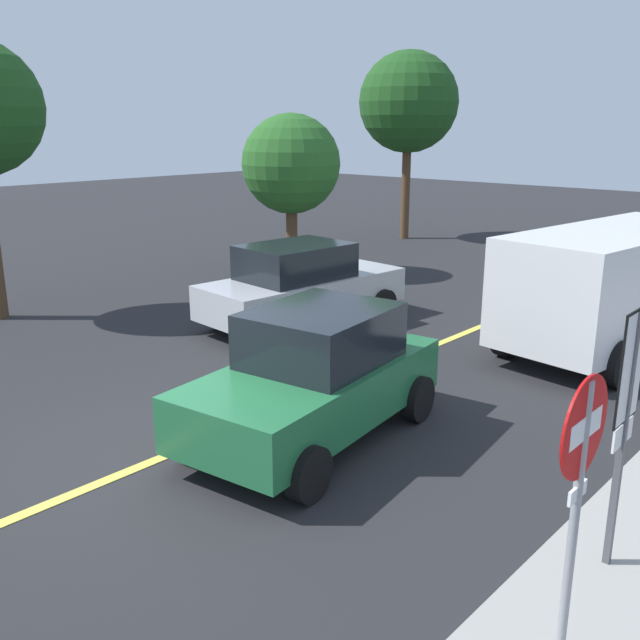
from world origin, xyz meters
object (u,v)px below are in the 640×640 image
Objects in this scene: stop_sign at (579,475)px; car_silver_mid_road at (301,285)px; speed_limit_sign at (627,396)px; car_green_far_lane at (315,376)px; white_van at (616,281)px; tree_right_verge at (291,165)px; tree_left_verge at (408,103)px.

stop_sign reaches higher than car_silver_mid_road.
speed_limit_sign is 0.63× the size of car_green_far_lane.
car_silver_mid_road is 1.11× the size of car_green_far_lane.
white_van is 1.21× the size of car_silver_mid_road.
tree_right_verge reaches higher than car_green_far_lane.
tree_left_verge is (15.99, 12.85, 3.06)m from stop_sign.
car_silver_mid_road is 12.27m from tree_left_verge.
stop_sign is 0.43× the size of white_van.
speed_limit_sign is 13.63m from tree_right_verge.
car_silver_mid_road is 0.70× the size of tree_left_verge.
speed_limit_sign is 0.47× the size of white_van.
tree_left_verge is at bearing 52.16° from white_van.
tree_left_verge is 7.51m from tree_right_verge.
tree_left_verge is at bearing 25.18° from car_silver_mid_road.
tree_right_verge is at bearing 84.93° from white_van.
white_van is at bearing -95.07° from tree_right_verge.
tree_left_verge is at bearing 40.88° from speed_limit_sign.
stop_sign is 0.37× the size of tree_left_verge.
tree_left_verge reaches higher than tree_right_verge.
speed_limit_sign reaches higher than car_silver_mid_road.
speed_limit_sign reaches higher than white_van.
stop_sign is at bearing -173.79° from speed_limit_sign.
stop_sign is at bearing -124.57° from car_silver_mid_road.
white_van is at bearing -13.09° from car_green_far_lane.
tree_right_verge reaches higher than car_silver_mid_road.
car_green_far_lane reaches higher than car_silver_mid_road.
white_van is 1.27× the size of tree_right_verge.
white_van is 6.51m from car_green_far_lane.
tree_left_verge is at bearing 31.55° from car_green_far_lane.
car_silver_mid_road is 1.05× the size of tree_right_verge.
white_van is at bearing 17.99° from stop_sign.
car_silver_mid_road is at bearing -133.43° from tree_right_verge.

